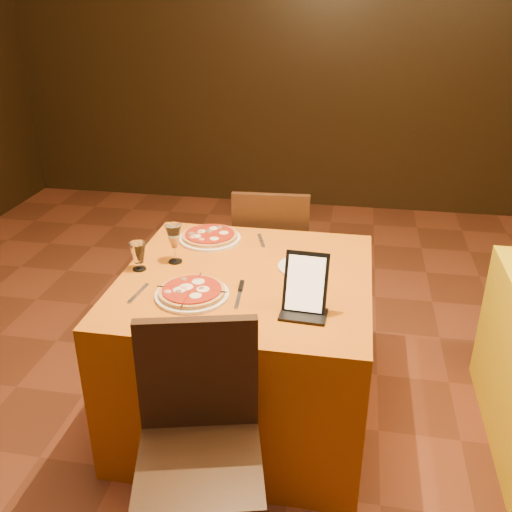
% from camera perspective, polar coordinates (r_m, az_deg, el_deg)
% --- Properties ---
extents(floor, '(6.00, 7.00, 0.01)m').
position_cam_1_polar(floor, '(2.58, 3.30, -22.61)').
color(floor, '#5E2D19').
rests_on(floor, ground).
extents(wall_back, '(6.00, 0.01, 2.80)m').
position_cam_1_polar(wall_back, '(5.25, 8.70, 19.52)').
color(wall_back, black).
rests_on(wall_back, floor).
extents(main_table, '(1.10, 1.10, 0.75)m').
position_cam_1_polar(main_table, '(2.72, -0.98, -9.03)').
color(main_table, '#B85A0B').
rests_on(main_table, floor).
extents(chair_main_near, '(0.55, 0.55, 0.91)m').
position_cam_1_polar(chair_main_near, '(2.05, -5.68, -20.08)').
color(chair_main_near, '#31210F').
rests_on(chair_main_near, floor).
extents(chair_main_far, '(0.50, 0.50, 0.91)m').
position_cam_1_polar(chair_main_far, '(3.39, 1.69, -0.03)').
color(chair_main_far, black).
rests_on(chair_main_far, floor).
extents(pizza_near, '(0.31, 0.31, 0.03)m').
position_cam_1_polar(pizza_near, '(2.37, -6.43, -3.70)').
color(pizza_near, white).
rests_on(pizza_near, main_table).
extents(pizza_far, '(0.31, 0.31, 0.03)m').
position_cam_1_polar(pizza_far, '(2.88, -4.64, 1.90)').
color(pizza_far, white).
rests_on(pizza_far, main_table).
extents(cutlet_dish, '(0.22, 0.22, 0.03)m').
position_cam_1_polar(cutlet_dish, '(2.59, 4.67, -0.99)').
color(cutlet_dish, white).
rests_on(cutlet_dish, main_table).
extents(wine_glass, '(0.09, 0.09, 0.19)m').
position_cam_1_polar(wine_glass, '(2.63, -8.17, 1.26)').
color(wine_glass, tan).
rests_on(wine_glass, main_table).
extents(water_glass, '(0.09, 0.09, 0.13)m').
position_cam_1_polar(water_glass, '(2.60, -11.68, -0.04)').
color(water_glass, white).
rests_on(water_glass, main_table).
extents(tablet, '(0.18, 0.11, 0.23)m').
position_cam_1_polar(tablet, '(2.22, 4.99, -2.68)').
color(tablet, black).
rests_on(tablet, main_table).
extents(knife, '(0.03, 0.20, 0.01)m').
position_cam_1_polar(knife, '(2.35, -1.72, -4.08)').
color(knife, silver).
rests_on(knife, main_table).
extents(fork_near, '(0.04, 0.17, 0.01)m').
position_cam_1_polar(fork_near, '(2.43, -11.68, -3.67)').
color(fork_near, silver).
rests_on(fork_near, main_table).
extents(fork_far, '(0.07, 0.16, 0.01)m').
position_cam_1_polar(fork_far, '(2.86, 0.52, 1.54)').
color(fork_far, silver).
rests_on(fork_far, main_table).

